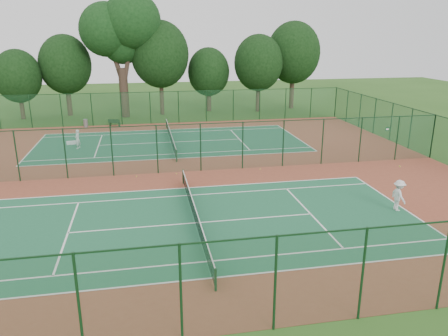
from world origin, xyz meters
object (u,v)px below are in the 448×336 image
at_px(player_near, 399,195).
at_px(bench, 114,123).
at_px(kit_bag, 71,143).
at_px(player_far, 78,139).
at_px(big_tree, 121,29).
at_px(trash_bin, 86,123).

distance_m(player_near, bench, 31.32).
height_order(bench, kit_bag, bench).
bearing_deg(player_far, big_tree, -175.89).
distance_m(player_near, kit_bag, 27.90).
relative_size(player_far, trash_bin, 1.99).
bearing_deg(kit_bag, big_tree, 61.41).
relative_size(player_near, trash_bin, 2.14).
bearing_deg(player_near, kit_bag, 44.45).
height_order(player_near, trash_bin, player_near).
bearing_deg(player_far, kit_bag, -135.26).
height_order(player_far, bench, player_far).
distance_m(trash_bin, bench, 3.01).
bearing_deg(bench, kit_bag, -92.74).
bearing_deg(trash_bin, bench, -7.34).
distance_m(trash_bin, big_tree, 11.75).
bearing_deg(trash_bin, player_near, -53.63).
xyz_separation_m(bench, kit_bag, (-3.43, -7.22, -0.27)).
bearing_deg(player_near, trash_bin, 34.41).
bearing_deg(trash_bin, kit_bag, -93.34).
bearing_deg(player_far, player_near, 66.04).
height_order(trash_bin, bench, trash_bin).
relative_size(player_far, kit_bag, 2.07).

